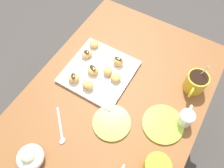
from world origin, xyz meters
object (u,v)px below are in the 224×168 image
(beignet_0, at_px, (93,70))
(beignet_1, at_px, (108,71))
(beignet_4, at_px, (94,44))
(dining_table, at_px, (116,107))
(beignet_2, at_px, (87,54))
(pastry_plate_square, at_px, (99,72))
(ice_cream_bowl, at_px, (30,157))
(coffee_mug_mustard_left, at_px, (196,82))
(saucer_lime_right, at_px, (112,123))
(cream_pitcher_white, at_px, (186,118))
(saucer_lime_left, at_px, (163,124))
(beignet_6, at_px, (88,85))
(coffee_mug_mustard_right, at_px, (156,168))
(beignet_7, at_px, (116,78))
(beignet_3, at_px, (118,61))
(beignet_5, at_px, (74,78))

(beignet_0, xyz_separation_m, beignet_1, (-0.03, 0.06, 0.00))
(beignet_0, bearing_deg, beignet_4, -148.68)
(dining_table, height_order, beignet_2, beignet_2)
(beignet_2, bearing_deg, pastry_plate_square, 66.25)
(dining_table, distance_m, beignet_4, 0.33)
(pastry_plate_square, distance_m, ice_cream_bowl, 0.47)
(coffee_mug_mustard_left, bearing_deg, dining_table, -54.11)
(saucer_lime_right, bearing_deg, cream_pitcher_white, 122.20)
(dining_table, bearing_deg, ice_cream_bowl, -18.60)
(saucer_lime_left, relative_size, beignet_6, 3.17)
(saucer_lime_right, xyz_separation_m, beignet_2, (-0.23, -0.27, 0.03))
(coffee_mug_mustard_right, relative_size, cream_pitcher_white, 1.25)
(pastry_plate_square, bearing_deg, coffee_mug_mustard_left, 109.98)
(beignet_2, xyz_separation_m, beignet_6, (0.14, 0.10, 0.00))
(beignet_6, relative_size, beignet_7, 1.06)
(coffee_mug_mustard_right, bearing_deg, saucer_lime_left, -165.96)
(beignet_6, height_order, beignet_7, beignet_6)
(cream_pitcher_white, distance_m, saucer_lime_right, 0.30)
(cream_pitcher_white, relative_size, beignet_3, 1.96)
(saucer_lime_left, bearing_deg, beignet_1, -105.72)
(beignet_6, bearing_deg, pastry_plate_square, -176.52)
(coffee_mug_mustard_left, distance_m, beignet_5, 0.54)
(pastry_plate_square, bearing_deg, dining_table, 66.90)
(pastry_plate_square, height_order, beignet_2, beignet_2)
(beignet_1, bearing_deg, coffee_mug_mustard_left, 111.07)
(saucer_lime_left, bearing_deg, ice_cream_bowl, -44.42)
(coffee_mug_mustard_left, xyz_separation_m, beignet_4, (0.04, -0.51, -0.02))
(saucer_lime_left, bearing_deg, beignet_7, -106.66)
(beignet_3, bearing_deg, cream_pitcher_white, 74.29)
(beignet_5, bearing_deg, cream_pitcher_white, 98.63)
(pastry_plate_square, height_order, coffee_mug_mustard_right, coffee_mug_mustard_right)
(pastry_plate_square, xyz_separation_m, saucer_lime_left, (0.08, 0.36, -0.00))
(cream_pitcher_white, relative_size, beignet_0, 1.93)
(cream_pitcher_white, xyz_separation_m, saucer_lime_left, (0.06, -0.07, -0.03))
(cream_pitcher_white, height_order, beignet_2, cream_pitcher_white)
(cream_pitcher_white, height_order, beignet_0, cream_pitcher_white)
(beignet_1, xyz_separation_m, beignet_6, (0.11, -0.04, 0.00))
(coffee_mug_mustard_left, relative_size, beignet_5, 2.53)
(dining_table, bearing_deg, saucer_lime_right, 20.98)
(pastry_plate_square, distance_m, beignet_1, 0.05)
(coffee_mug_mustard_right, distance_m, beignet_7, 0.41)
(saucer_lime_right, xyz_separation_m, beignet_0, (-0.16, -0.20, 0.03))
(ice_cream_bowl, distance_m, beignet_5, 0.37)
(coffee_mug_mustard_right, height_order, beignet_1, coffee_mug_mustard_right)
(saucer_lime_left, distance_m, beignet_7, 0.29)
(dining_table, xyz_separation_m, cream_pitcher_white, (-0.03, 0.30, 0.19))
(beignet_2, height_order, beignet_6, beignet_6)
(coffee_mug_mustard_right, bearing_deg, beignet_2, -121.11)
(pastry_plate_square, distance_m, coffee_mug_mustard_left, 0.44)
(coffee_mug_mustard_right, height_order, ice_cream_bowl, coffee_mug_mustard_right)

